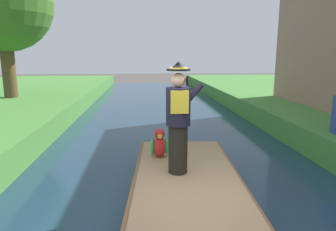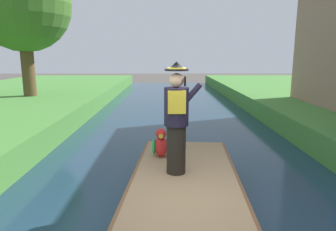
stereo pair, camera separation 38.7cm
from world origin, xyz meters
name	(u,v)px [view 1 (the left image)]	position (x,y,z in m)	size (l,w,h in m)	color
boat	(187,192)	(0.00, 0.74, 0.40)	(2.08, 4.31, 0.61)	brown
person_pirate	(178,119)	(-0.14, 0.85, 1.64)	(0.61, 0.42, 1.85)	black
parrot_plush	(159,145)	(-0.41, 1.66, 0.95)	(0.36, 0.34, 0.57)	red
tree_tall	(2,2)	(-6.56, 9.85, 4.83)	(4.17, 4.17, 6.14)	brown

